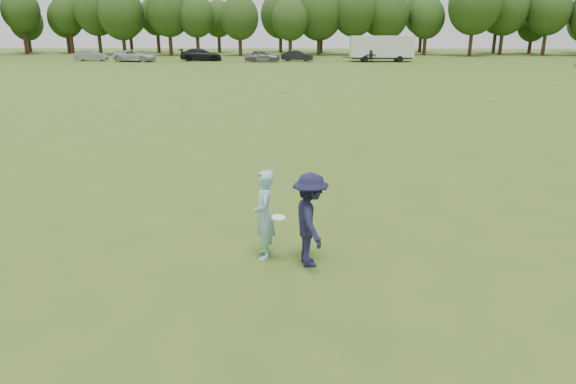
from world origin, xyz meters
The scene contains 13 objects.
ground centered at (0.00, 0.00, 0.00)m, with size 200.00×200.00×0.00m, color #3B5818.
thrower centered at (-0.68, 0.53, 0.90)m, with size 0.66×0.43×1.80m, color #87BCD1.
defender centered at (0.22, 0.21, 0.92)m, with size 1.19×0.68×1.84m, color #181836.
player_far_d centered at (8.88, 58.24, 0.77)m, with size 1.43×0.45×1.54m, color #282828.
car_b centered at (-27.67, 60.19, 0.70)m, with size 1.49×4.27×1.41m, color slate.
car_c centered at (-21.34, 58.89, 0.74)m, with size 2.47×5.36×1.49m, color silver.
car_d centered at (-13.15, 60.61, 0.79)m, with size 2.21×5.44×1.58m, color black.
car_e centered at (-4.89, 58.63, 0.76)m, with size 1.80×4.48×1.53m, color slate.
car_f centered at (-0.43, 60.35, 0.69)m, with size 1.45×4.16×1.37m, color black.
field_cone centered at (21.47, 44.84, 0.15)m, with size 0.28×0.28×0.30m, color orange.
disc_in_play centered at (-0.38, 0.22, 0.96)m, with size 0.32×0.32×0.07m.
cargo_trailer centered at (10.36, 59.57, 1.78)m, with size 9.00×2.75×3.20m.
treeline centered at (2.81, 76.90, 6.26)m, with size 130.35×18.39×11.74m.
Camera 1 is at (0.02, -8.90, 4.44)m, focal length 32.00 mm.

